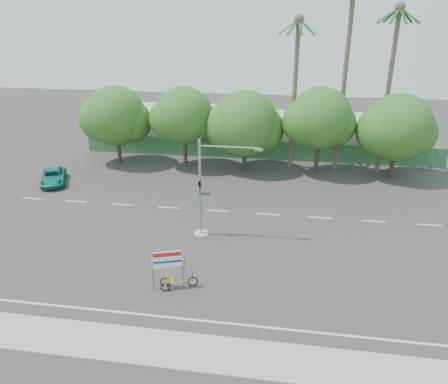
# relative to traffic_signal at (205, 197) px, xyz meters

# --- Properties ---
(ground) EXTENTS (120.00, 120.00, 0.00)m
(ground) POSITION_rel_traffic_signal_xyz_m (2.20, -3.98, -2.92)
(ground) COLOR #33302D
(ground) RESTS_ON ground
(sidewalk_near) EXTENTS (50.00, 2.40, 0.12)m
(sidewalk_near) POSITION_rel_traffic_signal_xyz_m (2.20, -11.48, -2.86)
(sidewalk_near) COLOR gray
(sidewalk_near) RESTS_ON ground
(fence) EXTENTS (38.00, 0.08, 2.00)m
(fence) POSITION_rel_traffic_signal_xyz_m (2.20, 17.52, -1.92)
(fence) COLOR #336B3D
(fence) RESTS_ON ground
(building_left) EXTENTS (12.00, 8.00, 4.00)m
(building_left) POSITION_rel_traffic_signal_xyz_m (-7.80, 22.02, -0.92)
(building_left) COLOR beige
(building_left) RESTS_ON ground
(building_right) EXTENTS (14.00, 8.00, 3.60)m
(building_right) POSITION_rel_traffic_signal_xyz_m (10.20, 22.02, -1.12)
(building_right) COLOR beige
(building_right) RESTS_ON ground
(tree_far_left) EXTENTS (7.14, 6.00, 7.96)m
(tree_far_left) POSITION_rel_traffic_signal_xyz_m (-11.85, 14.02, 1.84)
(tree_far_left) COLOR #473828
(tree_far_left) RESTS_ON ground
(tree_left) EXTENTS (6.66, 5.60, 8.07)m
(tree_left) POSITION_rel_traffic_signal_xyz_m (-4.85, 14.02, 2.14)
(tree_left) COLOR #473828
(tree_left) RESTS_ON ground
(tree_center) EXTENTS (7.62, 6.40, 7.85)m
(tree_center) POSITION_rel_traffic_signal_xyz_m (1.14, 14.02, 1.55)
(tree_center) COLOR #473828
(tree_center) RESTS_ON ground
(tree_right) EXTENTS (6.90, 5.80, 8.36)m
(tree_right) POSITION_rel_traffic_signal_xyz_m (8.15, 14.02, 2.32)
(tree_right) COLOR #473828
(tree_right) RESTS_ON ground
(tree_far_right) EXTENTS (7.38, 6.20, 7.94)m
(tree_far_right) POSITION_rel_traffic_signal_xyz_m (15.15, 14.02, 1.73)
(tree_far_right) COLOR #473828
(tree_far_right) RESTS_ON ground
(palm_tall) EXTENTS (3.73, 3.79, 17.45)m
(palm_tall) POSITION_rel_traffic_signal_xyz_m (10.20, 15.52, 7.55)
(palm_tall) COLOR #70604C
(palm_tall) RESTS_ON ground
(palm_mid) EXTENTS (3.73, 3.79, 15.45)m
(palm_mid) POSITION_rel_traffic_signal_xyz_m (14.20, 15.52, 6.48)
(palm_mid) COLOR #70604C
(palm_mid) RESTS_ON ground
(palm_short) EXTENTS (3.73, 3.79, 14.45)m
(palm_short) POSITION_rel_traffic_signal_xyz_m (5.70, 15.52, 5.94)
(palm_short) COLOR #70604C
(palm_short) RESTS_ON ground
(traffic_signal) EXTENTS (4.72, 1.10, 7.00)m
(traffic_signal) POSITION_rel_traffic_signal_xyz_m (0.00, 0.00, 0.00)
(traffic_signal) COLOR gray
(traffic_signal) RESTS_ON ground
(trike_billboard) EXTENTS (2.46, 1.07, 2.53)m
(trike_billboard) POSITION_rel_traffic_signal_xyz_m (-0.61, -6.59, -1.90)
(trike_billboard) COLOR black
(trike_billboard) RESTS_ON ground
(pickup_truck) EXTENTS (3.77, 4.99, 1.26)m
(pickup_truck) POSITION_rel_traffic_signal_xyz_m (-15.72, 7.62, -2.29)
(pickup_truck) COLOR #107568
(pickup_truck) RESTS_ON ground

